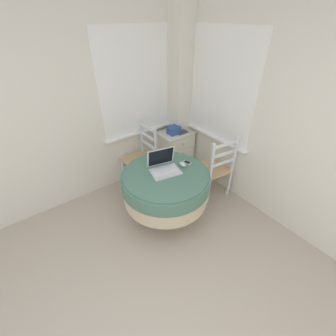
# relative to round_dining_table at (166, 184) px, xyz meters

# --- Properties ---
(corner_room_shell) EXTENTS (4.63, 4.52, 2.55)m
(corner_room_shell) POSITION_rel_round_dining_table_xyz_m (0.13, 0.15, 0.72)
(corner_room_shell) COLOR silver
(corner_room_shell) RESTS_ON ground_plane
(round_dining_table) EXTENTS (1.07, 1.07, 0.73)m
(round_dining_table) POSITION_rel_round_dining_table_xyz_m (0.00, 0.00, 0.00)
(round_dining_table) COLOR #4C3D2D
(round_dining_table) RESTS_ON ground_plane
(laptop) EXTENTS (0.40, 0.36, 0.26)m
(laptop) POSITION_rel_round_dining_table_xyz_m (0.02, 0.06, 0.22)
(laptop) COLOR silver
(laptop) RESTS_ON round_dining_table
(computer_mouse) EXTENTS (0.07, 0.11, 0.05)m
(computer_mouse) POSITION_rel_round_dining_table_xyz_m (0.26, -0.00, 0.20)
(computer_mouse) COLOR silver
(computer_mouse) RESTS_ON round_dining_table
(cell_phone) EXTENTS (0.08, 0.12, 0.01)m
(cell_phone) POSITION_rel_round_dining_table_xyz_m (0.35, 0.02, 0.18)
(cell_phone) COLOR #B2B7BC
(cell_phone) RESTS_ON round_dining_table
(dining_chair_near_back_window) EXTENTS (0.44, 0.45, 0.98)m
(dining_chair_near_back_window) POSITION_rel_round_dining_table_xyz_m (0.17, 0.85, -0.10)
(dining_chair_near_back_window) COLOR tan
(dining_chair_near_back_window) RESTS_ON ground_plane
(dining_chair_near_right_window) EXTENTS (0.49, 0.49, 0.98)m
(dining_chair_near_right_window) POSITION_rel_round_dining_table_xyz_m (0.85, -0.03, -0.10)
(dining_chair_near_right_window) COLOR tan
(dining_chair_near_right_window) RESTS_ON ground_plane
(corner_cabinet) EXTENTS (0.55, 0.45, 0.70)m
(corner_cabinet) POSITION_rel_round_dining_table_xyz_m (0.83, 0.86, -0.21)
(corner_cabinet) COLOR silver
(corner_cabinet) RESTS_ON ground_plane
(storage_box) EXTENTS (0.19, 0.15, 0.12)m
(storage_box) POSITION_rel_round_dining_table_xyz_m (0.78, 0.83, 0.20)
(storage_box) COLOR #2D4C93
(storage_box) RESTS_ON corner_cabinet
(book_on_cabinet) EXTENTS (0.18, 0.19, 0.02)m
(book_on_cabinet) POSITION_rel_round_dining_table_xyz_m (0.90, 0.81, 0.15)
(book_on_cabinet) COLOR #3F3F44
(book_on_cabinet) RESTS_ON corner_cabinet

